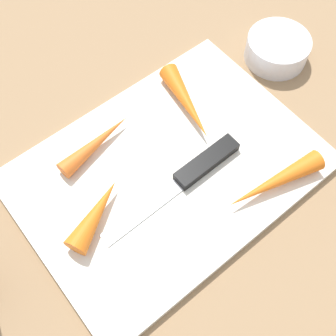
{
  "coord_description": "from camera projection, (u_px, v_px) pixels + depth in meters",
  "views": [
    {
      "loc": [
        -0.15,
        -0.19,
        0.47
      ],
      "look_at": [
        0.0,
        0.0,
        0.01
      ],
      "focal_mm": 44.75,
      "sensor_mm": 36.0,
      "label": 1
    }
  ],
  "objects": [
    {
      "name": "carrot_short",
      "position": [
        96.0,
        143.0,
        0.52
      ],
      "size": [
        0.11,
        0.04,
        0.02
      ],
      "primitive_type": "cone",
      "rotation": [
        0.0,
        1.57,
        0.14
      ],
      "color": "orange",
      "rests_on": "cutting_board"
    },
    {
      "name": "ground_plane",
      "position": [
        168.0,
        172.0,
        0.52
      ],
      "size": [
        1.4,
        1.4,
        0.0
      ],
      "primitive_type": "plane",
      "color": "#8C6D4C"
    },
    {
      "name": "carrot_long",
      "position": [
        187.0,
        103.0,
        0.54
      ],
      "size": [
        0.05,
        0.12,
        0.03
      ],
      "primitive_type": "cone",
      "rotation": [
        0.0,
        1.57,
        4.46
      ],
      "color": "orange",
      "rests_on": "cutting_board"
    },
    {
      "name": "carrot_shortest",
      "position": [
        97.0,
        215.0,
        0.47
      ],
      "size": [
        0.09,
        0.06,
        0.03
      ],
      "primitive_type": "cone",
      "rotation": [
        0.0,
        1.57,
        0.44
      ],
      "color": "orange",
      "rests_on": "cutting_board"
    },
    {
      "name": "cutting_board",
      "position": [
        168.0,
        170.0,
        0.52
      ],
      "size": [
        0.36,
        0.26,
        0.01
      ],
      "primitive_type": "cube",
      "color": "silver",
      "rests_on": "ground_plane"
    },
    {
      "name": "knife",
      "position": [
        199.0,
        168.0,
        0.51
      ],
      "size": [
        0.2,
        0.02,
        0.01
      ],
      "rotation": [
        0.0,
        0.0,
        3.15
      ],
      "color": "#B7B7BC",
      "rests_on": "cutting_board"
    },
    {
      "name": "small_bowl",
      "position": [
        277.0,
        49.0,
        0.6
      ],
      "size": [
        0.09,
        0.09,
        0.04
      ],
      "primitive_type": "cylinder",
      "color": "silver",
      "rests_on": "ground_plane"
    },
    {
      "name": "carrot_longest",
      "position": [
        274.0,
        182.0,
        0.49
      ],
      "size": [
        0.13,
        0.05,
        0.03
      ],
      "primitive_type": "cone",
      "rotation": [
        0.0,
        1.57,
        2.95
      ],
      "color": "orange",
      "rests_on": "cutting_board"
    }
  ]
}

